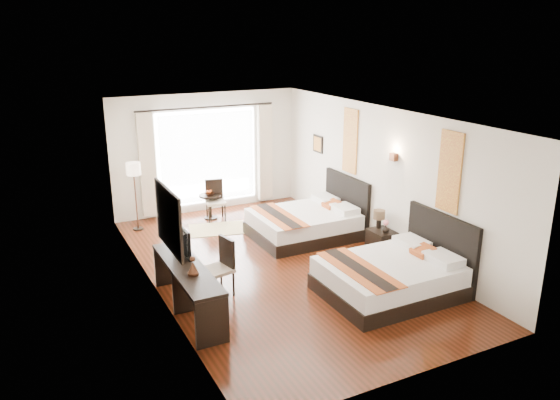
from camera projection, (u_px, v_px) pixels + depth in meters
name	position (u px, v px, depth m)	size (l,w,h in m)	color
floor	(278.00, 266.00, 10.07)	(4.50, 7.50, 0.01)	#331609
ceiling	(278.00, 115.00, 9.23)	(4.50, 7.50, 0.02)	white
wall_headboard	(381.00, 179.00, 10.61)	(0.01, 7.50, 2.80)	silver
wall_desk	(152.00, 212.00, 8.69)	(0.01, 7.50, 2.80)	silver
wall_window	(207.00, 153.00, 12.84)	(4.50, 0.01, 2.80)	silver
wall_entry	(419.00, 275.00, 6.46)	(4.50, 0.01, 2.80)	silver
window_glass	(207.00, 157.00, 12.86)	(2.40, 0.02, 2.20)	white
sheer_curtain	(208.00, 157.00, 12.81)	(2.30, 0.02, 2.10)	white
drape_left	(147.00, 165.00, 12.16)	(0.35, 0.14, 2.35)	#B7A78E
drape_right	(265.00, 153.00, 13.40)	(0.35, 0.14, 2.35)	#B7A78E
art_panel_near	(450.00, 172.00, 8.90)	(0.03, 0.50, 1.35)	maroon
art_panel_far	(350.00, 141.00, 11.37)	(0.03, 0.50, 1.35)	maroon
wall_sconce	(394.00, 157.00, 10.09)	(0.10, 0.14, 0.14)	#482819
mirror_frame	(169.00, 219.00, 7.89)	(0.04, 1.25, 0.95)	black
mirror_glass	(170.00, 219.00, 7.90)	(0.01, 1.12, 0.82)	white
bed_near	(393.00, 275.00, 8.95)	(2.18, 1.70, 1.23)	black
bed_far	(308.00, 222.00, 11.44)	(2.14, 1.67, 1.21)	black
nightstand	(381.00, 243.00, 10.51)	(0.41, 0.51, 0.49)	black
table_lamp	(379.00, 216.00, 10.49)	(0.23, 0.23, 0.36)	black
vase	(386.00, 229.00, 10.32)	(0.14, 0.14, 0.15)	black
console_desk	(188.00, 289.00, 8.34)	(0.50, 2.20, 0.76)	black
television	(177.00, 240.00, 8.64)	(0.82, 0.11, 0.47)	black
bronze_figurine	(193.00, 267.00, 7.92)	(0.17, 0.17, 0.25)	#482819
desk_chair	(219.00, 278.00, 8.90)	(0.52, 0.52, 0.96)	#BBA890
floor_lamp	(134.00, 174.00, 11.54)	(0.30, 0.30, 1.50)	black
side_table	(210.00, 207.00, 12.53)	(0.50, 0.50, 0.57)	black
fruit_bowl	(209.00, 194.00, 12.39)	(0.22, 0.22, 0.05)	#462919
window_chair	(216.00, 208.00, 12.44)	(0.50, 0.50, 0.92)	#BBA890
jute_rug	(218.00, 229.00, 11.92)	(1.24, 0.84, 0.01)	tan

